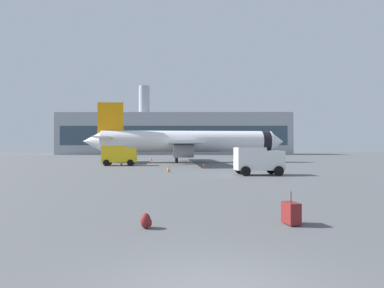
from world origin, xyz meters
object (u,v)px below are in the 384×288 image
cargo_van (258,160)px  safety_cone_near (169,169)px  service_truck (119,154)px  safety_cone_far (121,163)px  rolling_suitcase (291,213)px  safety_cone_mid (204,165)px  airplane_at_gate (186,142)px  traveller_backpack (146,221)px  safety_cone_outer (151,159)px

cargo_van → safety_cone_near: (-8.74, 3.55, -1.10)m
cargo_van → safety_cone_near: cargo_van is taller
cargo_van → service_truck: bearing=137.2°
safety_cone_far → rolling_suitcase: size_ratio=0.65×
cargo_van → safety_cone_far: bearing=137.3°
safety_cone_near → safety_cone_far: 13.98m
cargo_van → safety_cone_mid: size_ratio=7.22×
airplane_at_gate → cargo_van: airplane_at_gate is taller
safety_cone_mid → safety_cone_near: bearing=-118.6°
safety_cone_far → cargo_van: bearing=-42.7°
safety_cone_far → traveller_backpack: (8.92, -34.58, -0.12)m
service_truck → safety_cone_mid: bearing=-22.2°
service_truck → safety_cone_mid: (12.11, -4.95, -1.30)m
cargo_van → safety_cone_near: size_ratio=6.49×
cargo_van → safety_cone_mid: bearing=114.1°
traveller_backpack → safety_cone_far: bearing=104.5°
safety_cone_outer → rolling_suitcase: bearing=-77.1°
airplane_at_gate → service_truck: airplane_at_gate is taller
traveller_backpack → airplane_at_gate: bearing=89.8°
rolling_suitcase → safety_cone_mid: bearing=93.9°
traveller_backpack → safety_cone_mid: bearing=84.8°
airplane_at_gate → safety_cone_outer: (-7.13, 6.61, -3.25)m
safety_cone_outer → traveller_backpack: size_ratio=1.73×
safety_cone_mid → airplane_at_gate: bearing=99.8°
safety_cone_near → safety_cone_far: (-7.74, 11.64, 0.00)m
cargo_van → airplane_at_gate: bearing=106.0°
traveller_backpack → safety_cone_near: bearing=92.9°
safety_cone_outer → airplane_at_gate: bearing=-42.8°
airplane_at_gate → safety_cone_near: size_ratio=50.88×
cargo_van → safety_cone_outer: 35.56m
safety_cone_far → safety_cone_mid: bearing=-20.9°
safety_cone_mid → rolling_suitcase: (2.02, -29.62, 0.08)m
safety_cone_far → traveller_backpack: bearing=-75.5°
safety_cone_far → airplane_at_gate: bearing=49.5°
cargo_van → safety_cone_far: cargo_van is taller
safety_cone_mid → safety_cone_outer: (-9.72, 21.70, 0.10)m
safety_cone_far → rolling_suitcase: 36.72m
airplane_at_gate → safety_cone_near: (-1.33, -22.28, -3.31)m
safety_cone_outer → safety_cone_near: bearing=-78.7°
cargo_van → safety_cone_mid: 11.83m
airplane_at_gate → traveller_backpack: bearing=-90.2°
safety_cone_near → safety_cone_outer: 29.46m
service_truck → rolling_suitcase: bearing=-67.8°
airplane_at_gate → safety_cone_mid: 15.67m
service_truck → safety_cone_outer: 16.95m
service_truck → safety_cone_near: service_truck is taller
rolling_suitcase → airplane_at_gate: bearing=95.9°
airplane_at_gate → service_truck: (-9.52, -10.14, -2.05)m
service_truck → rolling_suitcase: (14.13, -34.58, -1.22)m
safety_cone_outer → safety_cone_far: bearing=-96.4°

